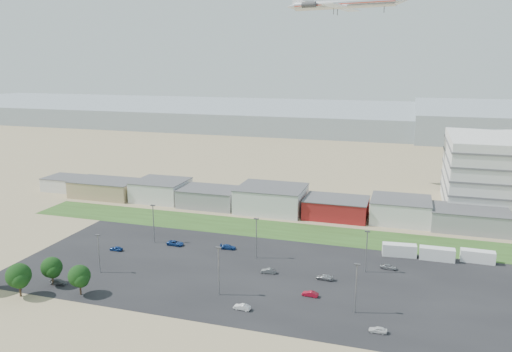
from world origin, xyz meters
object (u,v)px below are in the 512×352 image
at_px(parked_car_9, 175,243).
at_px(parked_car_2, 378,330).
at_px(parked_car_12, 324,277).
at_px(parked_car_10, 59,282).
at_px(box_trailer_a, 399,250).
at_px(airliner, 344,4).
at_px(parked_car_13, 242,307).
at_px(parked_car_8, 389,267).
at_px(parked_car_1, 310,294).
at_px(parked_car_5, 116,248).
at_px(parked_car_6, 228,247).
at_px(parked_car_7, 268,271).

bearing_deg(parked_car_9, parked_car_2, -116.50).
bearing_deg(parked_car_12, parked_car_10, -66.13).
bearing_deg(parked_car_12, box_trailer_a, 145.66).
bearing_deg(airliner, parked_car_13, -81.08).
xyz_separation_m(parked_car_2, parked_car_8, (0.48, 30.58, 0.08)).
xyz_separation_m(box_trailer_a, parked_car_2, (-2.66, -40.17, -1.02)).
distance_m(parked_car_1, parked_car_10, 56.62).
relative_size(parked_car_8, parked_car_9, 0.82).
height_order(parked_car_5, parked_car_9, parked_car_9).
bearing_deg(parked_car_1, parked_car_10, -73.79).
height_order(airliner, parked_car_6, airliner).
bearing_deg(parked_car_5, airliner, 151.28).
relative_size(parked_car_7, parked_car_12, 0.88).
height_order(parked_car_6, parked_car_7, parked_car_6).
bearing_deg(parked_car_12, parked_car_7, -84.16).
distance_m(box_trailer_a, parked_car_5, 74.59).
bearing_deg(parked_car_9, parked_car_6, -82.11).
relative_size(parked_car_1, parked_car_2, 1.04).
bearing_deg(parked_car_7, parked_car_5, -99.57).
distance_m(parked_car_12, parked_car_13, 23.46).
distance_m(box_trailer_a, airliner, 98.79).
bearing_deg(parked_car_8, parked_car_7, 117.62).
relative_size(airliner, parked_car_7, 13.00).
distance_m(parked_car_2, parked_car_13, 27.01).
bearing_deg(parked_car_7, box_trailer_a, 117.98).
bearing_deg(parked_car_9, parked_car_12, -101.49).
distance_m(parked_car_9, parked_car_13, 41.17).
height_order(box_trailer_a, parked_car_12, box_trailer_a).
bearing_deg(parked_car_2, airliner, -167.43).
bearing_deg(parked_car_2, parked_car_6, -126.82).
relative_size(parked_car_8, parked_car_13, 1.09).
bearing_deg(parked_car_9, airliner, -21.94).
bearing_deg(parked_car_12, airliner, -169.46).
relative_size(parked_car_1, parked_car_9, 0.75).
relative_size(parked_car_10, parked_car_12, 0.96).
xyz_separation_m(parked_car_9, parked_car_12, (42.76, -9.83, -0.05)).
distance_m(parked_car_7, parked_car_13, 18.80).
bearing_deg(parked_car_1, parked_car_2, 59.23).
distance_m(parked_car_1, parked_car_8, 25.12).
distance_m(parked_car_1, parked_car_6, 33.67).
xyz_separation_m(airliner, parked_car_12, (9.51, -86.69, -69.40)).
relative_size(box_trailer_a, parked_car_12, 2.08).
relative_size(parked_car_5, parked_car_7, 0.99).
height_order(parked_car_2, parked_car_7, parked_car_7).
bearing_deg(parked_car_5, parked_car_8, 97.29).
bearing_deg(parked_car_6, airliner, -18.82).
bearing_deg(parked_car_8, airliner, 22.85).
xyz_separation_m(box_trailer_a, parked_car_7, (-29.41, -20.54, -1.01)).
bearing_deg(airliner, parked_car_10, -102.84).
height_order(parked_car_1, parked_car_8, parked_car_8).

